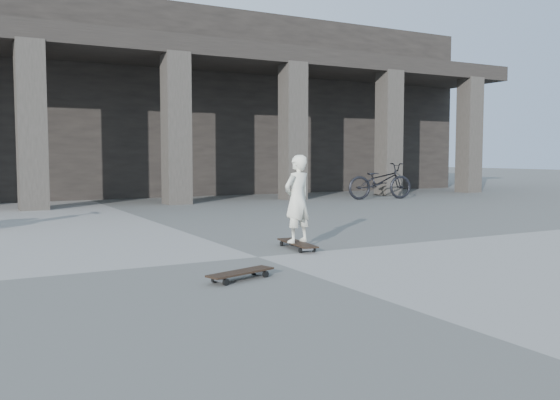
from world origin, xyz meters
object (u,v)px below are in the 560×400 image
skateboard_spare (241,273)px  child (297,199)px  bicycle (380,181)px  longboard (297,244)px

skateboard_spare → child: (1.55, 1.50, 0.63)m
child → bicycle: (6.88, 6.98, -0.16)m
skateboard_spare → child: child is taller
child → bicycle: child is taller
longboard → child: size_ratio=0.79×
longboard → bicycle: bearing=-38.3°
skateboard_spare → child: 2.24m
skateboard_spare → bicycle: bicycle is taller
skateboard_spare → bicycle: (8.43, 8.47, 0.46)m
longboard → skateboard_spare: 2.15m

